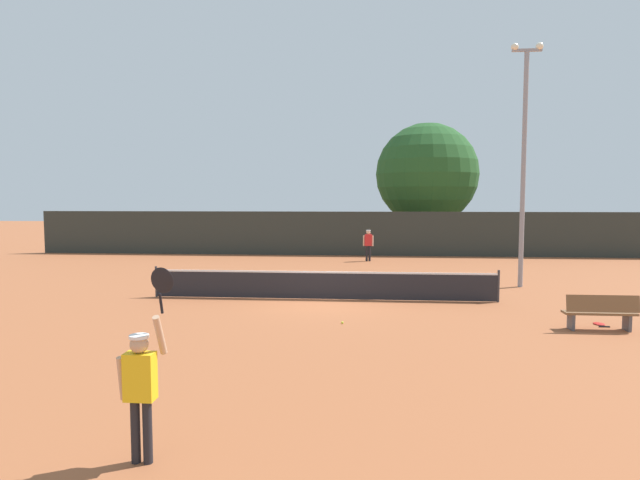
% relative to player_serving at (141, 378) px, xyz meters
% --- Properties ---
extents(ground_plane, '(120.00, 120.00, 0.00)m').
position_rel_player_serving_xyz_m(ground_plane, '(1.45, 11.25, -1.11)').
color(ground_plane, '#9E5633').
extents(tennis_net, '(11.71, 0.08, 1.07)m').
position_rel_player_serving_xyz_m(tennis_net, '(1.45, 11.25, -0.60)').
color(tennis_net, '#232328').
rests_on(tennis_net, ground).
extents(perimeter_fence, '(37.56, 0.12, 2.65)m').
position_rel_player_serving_xyz_m(perimeter_fence, '(1.45, 25.34, 0.21)').
color(perimeter_fence, '#2D332D').
rests_on(perimeter_fence, ground).
extents(player_serving, '(0.67, 0.40, 2.53)m').
position_rel_player_serving_xyz_m(player_serving, '(0.00, 0.00, 0.00)').
color(player_serving, yellow).
rests_on(player_serving, ground).
extents(player_receiving, '(0.57, 0.25, 1.71)m').
position_rel_player_serving_xyz_m(player_receiving, '(3.07, 22.48, -0.06)').
color(player_receiving, red).
rests_on(player_receiving, ground).
extents(tennis_ball, '(0.07, 0.07, 0.07)m').
position_rel_player_serving_xyz_m(tennis_ball, '(2.26, 7.80, -1.08)').
color(tennis_ball, '#CCE033').
rests_on(tennis_ball, ground).
extents(spare_racket, '(0.28, 0.52, 0.04)m').
position_rel_player_serving_xyz_m(spare_racket, '(9.22, 8.27, -1.09)').
color(spare_racket, black).
rests_on(spare_racket, ground).
extents(courtside_bench, '(1.80, 0.44, 0.95)m').
position_rel_player_serving_xyz_m(courtside_bench, '(8.93, 7.61, -0.63)').
color(courtside_bench, brown).
rests_on(courtside_bench, ground).
extents(light_pole, '(1.18, 0.28, 9.24)m').
position_rel_player_serving_xyz_m(light_pole, '(8.89, 14.45, 4.08)').
color(light_pole, gray).
rests_on(light_pole, ground).
extents(large_tree, '(6.86, 6.86, 8.51)m').
position_rel_player_serving_xyz_m(large_tree, '(7.05, 29.93, 3.95)').
color(large_tree, brown).
rests_on(large_tree, ground).
extents(parked_car_near, '(2.47, 4.42, 1.69)m').
position_rel_player_serving_xyz_m(parked_car_near, '(-7.09, 33.43, -0.34)').
color(parked_car_near, '#B7B7BC').
rests_on(parked_car_near, ground).
extents(parked_car_mid, '(1.92, 4.21, 1.69)m').
position_rel_player_serving_xyz_m(parked_car_mid, '(11.46, 30.38, -0.34)').
color(parked_car_mid, black).
rests_on(parked_car_mid, ground).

